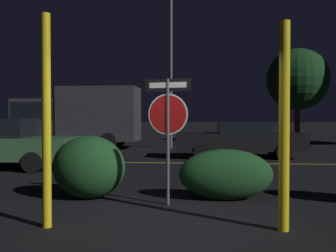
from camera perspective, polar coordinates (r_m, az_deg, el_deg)
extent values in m
plane|color=black|center=(5.52, 0.02, -15.25)|extent=(260.00, 260.00, 0.00)
cube|color=gold|center=(13.03, 2.45, -5.65)|extent=(35.99, 0.12, 0.01)
cylinder|color=#4C4C51|center=(6.72, -0.02, -2.45)|extent=(0.06, 0.06, 2.27)
cylinder|color=white|center=(6.71, -0.02, 1.80)|extent=(0.73, 0.16, 0.74)
cylinder|color=#B71414|center=(6.71, -0.02, 1.80)|extent=(0.67, 0.16, 0.68)
cube|color=black|center=(6.73, -0.02, 6.25)|extent=(0.83, 0.19, 0.22)
cube|color=white|center=(6.73, -0.02, 6.25)|extent=(0.68, 0.17, 0.10)
cylinder|color=yellow|center=(5.60, -18.04, 0.74)|extent=(0.13, 0.13, 3.05)
cylinder|color=yellow|center=(5.41, 17.28, -0.05)|extent=(0.15, 0.15, 2.90)
ellipsoid|color=#19421E|center=(7.48, -11.94, -6.13)|extent=(1.42, 1.08, 1.22)
ellipsoid|color=#19421E|center=(7.28, 8.77, -7.32)|extent=(1.79, 0.77, 0.97)
cube|color=black|center=(12.67, -24.22, -0.25)|extent=(2.02, 1.71, 0.58)
cylinder|color=black|center=(11.36, -19.96, -5.23)|extent=(0.61, 0.23, 0.60)
cylinder|color=black|center=(13.05, -17.02, -4.37)|extent=(0.61, 0.23, 0.60)
cube|color=black|center=(14.96, 10.84, -2.34)|extent=(4.94, 1.78, 0.67)
cube|color=black|center=(14.96, 11.40, -0.31)|extent=(2.00, 1.47, 0.39)
cylinder|color=black|center=(14.05, 5.15, -3.93)|extent=(0.61, 0.22, 0.60)
cylinder|color=black|center=(15.63, 4.89, -3.40)|extent=(0.61, 0.22, 0.60)
cylinder|color=black|center=(14.51, 17.24, -3.81)|extent=(0.61, 0.22, 0.60)
cylinder|color=black|center=(16.04, 15.80, -3.32)|extent=(0.61, 0.22, 0.60)
sphere|color=#F4EFCC|center=(14.30, 1.25, -2.35)|extent=(0.14, 0.14, 0.14)
sphere|color=#F4EFCC|center=(15.32, 1.34, -2.11)|extent=(0.14, 0.14, 0.14)
cube|color=#2D2D33|center=(20.63, -18.85, 0.91)|extent=(2.46, 2.05, 2.13)
cube|color=black|center=(20.63, -18.86, 2.09)|extent=(2.22, 2.09, 0.94)
cube|color=#2D2D33|center=(19.53, -10.35, 1.81)|extent=(3.98, 2.22, 2.73)
cylinder|color=black|center=(19.71, -19.88, -2.16)|extent=(0.85, 0.30, 0.84)
cylinder|color=black|center=(21.56, -17.56, -1.85)|extent=(0.85, 0.30, 0.84)
cylinder|color=black|center=(18.40, -9.12, -2.34)|extent=(0.85, 0.30, 0.84)
cylinder|color=black|center=(20.37, -7.66, -1.99)|extent=(0.85, 0.30, 0.84)
cylinder|color=#4C4C51|center=(19.32, 0.44, 8.27)|extent=(0.16, 0.16, 7.85)
cylinder|color=#422D1E|center=(23.54, 19.09, 0.46)|extent=(0.32, 0.32, 2.54)
sphere|color=#143819|center=(23.65, 19.14, 6.74)|extent=(3.65, 3.65, 3.65)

